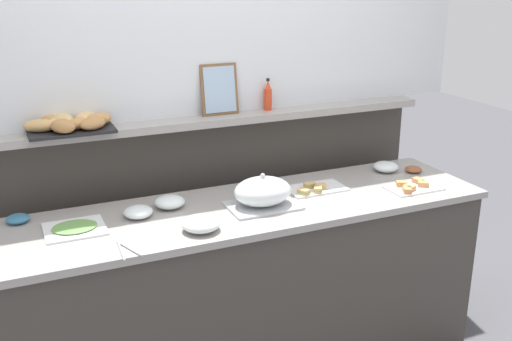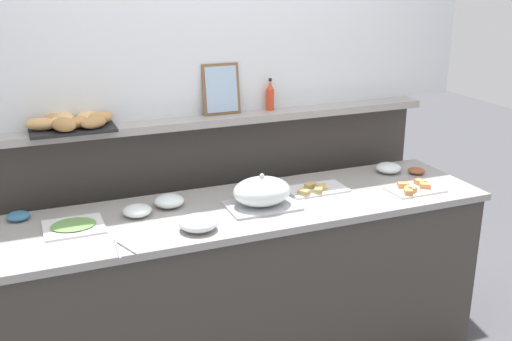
{
  "view_description": "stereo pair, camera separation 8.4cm",
  "coord_description": "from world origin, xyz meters",
  "px_view_note": "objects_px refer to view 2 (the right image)",
  "views": [
    {
      "loc": [
        -1.05,
        -2.53,
        2.04
      ],
      "look_at": [
        0.11,
        0.1,
        1.07
      ],
      "focal_mm": 42.66,
      "sensor_mm": 36.0,
      "label": 1
    },
    {
      "loc": [
        -0.97,
        -2.56,
        2.04
      ],
      "look_at": [
        0.11,
        0.1,
        1.07
      ],
      "focal_mm": 42.66,
      "sensor_mm": 36.0,
      "label": 2
    }
  ],
  "objects_px": {
    "condiment_bowl_teal": "(416,171)",
    "condiment_bowl_red": "(18,216)",
    "glass_bowl_medium": "(137,211)",
    "cold_cuts_platter": "(74,226)",
    "bread_basket": "(71,122)",
    "glass_bowl_large": "(388,168)",
    "serving_tongs": "(122,248)",
    "serving_cloche": "(262,193)",
    "sandwich_platter_side": "(415,188)",
    "sandwich_platter_rear": "(316,189)",
    "glass_bowl_extra": "(198,224)",
    "hot_sauce_bottle": "(270,96)",
    "glass_bowl_small": "(169,201)",
    "framed_picture": "(221,89)"
  },
  "relations": [
    {
      "from": "glass_bowl_small",
      "to": "condiment_bowl_teal",
      "type": "relative_size",
      "value": 1.53
    },
    {
      "from": "glass_bowl_extra",
      "to": "bread_basket",
      "type": "bearing_deg",
      "value": 126.48
    },
    {
      "from": "glass_bowl_medium",
      "to": "cold_cuts_platter",
      "type": "bearing_deg",
      "value": -174.0
    },
    {
      "from": "sandwich_platter_side",
      "to": "glass_bowl_large",
      "type": "height_order",
      "value": "glass_bowl_large"
    },
    {
      "from": "condiment_bowl_teal",
      "to": "condiment_bowl_red",
      "type": "bearing_deg",
      "value": 176.1
    },
    {
      "from": "serving_tongs",
      "to": "framed_picture",
      "type": "height_order",
      "value": "framed_picture"
    },
    {
      "from": "cold_cuts_platter",
      "to": "glass_bowl_extra",
      "type": "bearing_deg",
      "value": -24.43
    },
    {
      "from": "sandwich_platter_side",
      "to": "glass_bowl_large",
      "type": "relative_size",
      "value": 2.0
    },
    {
      "from": "sandwich_platter_rear",
      "to": "cold_cuts_platter",
      "type": "distance_m",
      "value": 1.22
    },
    {
      "from": "cold_cuts_platter",
      "to": "glass_bowl_medium",
      "type": "height_order",
      "value": "glass_bowl_medium"
    },
    {
      "from": "serving_cloche",
      "to": "condiment_bowl_teal",
      "type": "height_order",
      "value": "serving_cloche"
    },
    {
      "from": "serving_tongs",
      "to": "condiment_bowl_red",
      "type": "bearing_deg",
      "value": 128.47
    },
    {
      "from": "sandwich_platter_rear",
      "to": "glass_bowl_extra",
      "type": "xyz_separation_m",
      "value": [
        -0.71,
        -0.24,
        0.02
      ]
    },
    {
      "from": "condiment_bowl_teal",
      "to": "sandwich_platter_side",
      "type": "bearing_deg",
      "value": -127.85
    },
    {
      "from": "glass_bowl_small",
      "to": "hot_sauce_bottle",
      "type": "distance_m",
      "value": 0.84
    },
    {
      "from": "cold_cuts_platter",
      "to": "serving_cloche",
      "type": "height_order",
      "value": "serving_cloche"
    },
    {
      "from": "sandwich_platter_rear",
      "to": "bread_basket",
      "type": "bearing_deg",
      "value": 162.73
    },
    {
      "from": "glass_bowl_small",
      "to": "condiment_bowl_red",
      "type": "relative_size",
      "value": 1.41
    },
    {
      "from": "sandwich_platter_rear",
      "to": "cold_cuts_platter",
      "type": "height_order",
      "value": "sandwich_platter_rear"
    },
    {
      "from": "glass_bowl_medium",
      "to": "framed_picture",
      "type": "xyz_separation_m",
      "value": [
        0.56,
        0.39,
        0.46
      ]
    },
    {
      "from": "glass_bowl_medium",
      "to": "bread_basket",
      "type": "height_order",
      "value": "bread_basket"
    },
    {
      "from": "serving_cloche",
      "to": "glass_bowl_medium",
      "type": "distance_m",
      "value": 0.59
    },
    {
      "from": "glass_bowl_large",
      "to": "condiment_bowl_teal",
      "type": "xyz_separation_m",
      "value": [
        0.14,
        -0.07,
        -0.01
      ]
    },
    {
      "from": "glass_bowl_medium",
      "to": "glass_bowl_extra",
      "type": "height_order",
      "value": "glass_bowl_extra"
    },
    {
      "from": "condiment_bowl_red",
      "to": "hot_sauce_bottle",
      "type": "bearing_deg",
      "value": 9.03
    },
    {
      "from": "glass_bowl_large",
      "to": "serving_tongs",
      "type": "relative_size",
      "value": 0.76
    },
    {
      "from": "cold_cuts_platter",
      "to": "glass_bowl_extra",
      "type": "distance_m",
      "value": 0.56
    },
    {
      "from": "sandwich_platter_side",
      "to": "condiment_bowl_teal",
      "type": "xyz_separation_m",
      "value": [
        0.18,
        0.23,
        0.01
      ]
    },
    {
      "from": "condiment_bowl_red",
      "to": "condiment_bowl_teal",
      "type": "xyz_separation_m",
      "value": [
        2.09,
        -0.14,
        -0.0
      ]
    },
    {
      "from": "glass_bowl_large",
      "to": "condiment_bowl_red",
      "type": "distance_m",
      "value": 1.96
    },
    {
      "from": "serving_cloche",
      "to": "glass_bowl_medium",
      "type": "xyz_separation_m",
      "value": [
        -0.58,
        0.12,
        -0.05
      ]
    },
    {
      "from": "sandwich_platter_side",
      "to": "hot_sauce_bottle",
      "type": "distance_m",
      "value": 0.92
    },
    {
      "from": "glass_bowl_medium",
      "to": "glass_bowl_small",
      "type": "distance_m",
      "value": 0.18
    },
    {
      "from": "glass_bowl_medium",
      "to": "bread_basket",
      "type": "xyz_separation_m",
      "value": [
        -0.23,
        0.34,
        0.37
      ]
    },
    {
      "from": "glass_bowl_medium",
      "to": "framed_picture",
      "type": "height_order",
      "value": "framed_picture"
    },
    {
      "from": "sandwich_platter_rear",
      "to": "condiment_bowl_teal",
      "type": "xyz_separation_m",
      "value": [
        0.65,
        0.03,
        0.01
      ]
    },
    {
      "from": "glass_bowl_small",
      "to": "glass_bowl_medium",
      "type": "bearing_deg",
      "value": -161.06
    },
    {
      "from": "condiment_bowl_red",
      "to": "glass_bowl_large",
      "type": "bearing_deg",
      "value": -2.02
    },
    {
      "from": "serving_cloche",
      "to": "bread_basket",
      "type": "relative_size",
      "value": 0.78
    },
    {
      "from": "glass_bowl_extra",
      "to": "condiment_bowl_teal",
      "type": "height_order",
      "value": "glass_bowl_extra"
    },
    {
      "from": "condiment_bowl_red",
      "to": "bread_basket",
      "type": "xyz_separation_m",
      "value": [
        0.29,
        0.18,
        0.37
      ]
    },
    {
      "from": "sandwich_platter_side",
      "to": "hot_sauce_bottle",
      "type": "relative_size",
      "value": 1.61
    },
    {
      "from": "condiment_bowl_red",
      "to": "serving_tongs",
      "type": "xyz_separation_m",
      "value": [
        0.38,
        -0.48,
        -0.01
      ]
    },
    {
      "from": "glass_bowl_extra",
      "to": "condiment_bowl_red",
      "type": "bearing_deg",
      "value": 150.07
    },
    {
      "from": "cold_cuts_platter",
      "to": "glass_bowl_medium",
      "type": "relative_size",
      "value": 1.94
    },
    {
      "from": "cold_cuts_platter",
      "to": "serving_cloche",
      "type": "relative_size",
      "value": 0.77
    },
    {
      "from": "serving_cloche",
      "to": "glass_bowl_medium",
      "type": "bearing_deg",
      "value": 168.71
    },
    {
      "from": "serving_cloche",
      "to": "condiment_bowl_teal",
      "type": "distance_m",
      "value": 1.01
    },
    {
      "from": "glass_bowl_medium",
      "to": "glass_bowl_extra",
      "type": "bearing_deg",
      "value": -50.36
    },
    {
      "from": "condiment_bowl_red",
      "to": "condiment_bowl_teal",
      "type": "distance_m",
      "value": 2.1
    }
  ]
}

